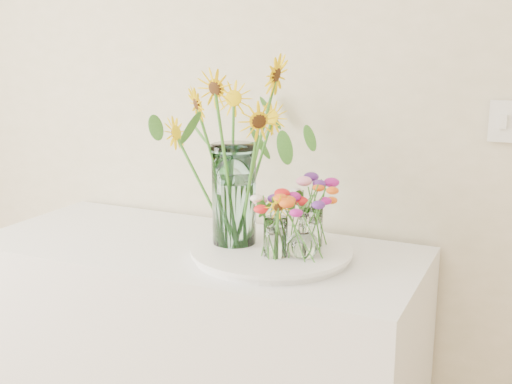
% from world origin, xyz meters
% --- Properties ---
extents(counter, '(1.40, 0.60, 0.90)m').
position_xyz_m(counter, '(-0.19, 1.93, 0.45)').
color(counter, white).
rests_on(counter, ground_plane).
extents(tray, '(0.45, 0.45, 0.02)m').
position_xyz_m(tray, '(0.07, 1.92, 0.91)').
color(tray, white).
rests_on(tray, counter).
extents(mason_jar, '(0.17, 0.17, 0.31)m').
position_xyz_m(mason_jar, '(-0.05, 1.92, 1.08)').
color(mason_jar, '#A5D9D2').
rests_on(mason_jar, tray).
extents(sunflower_bouquet, '(0.89, 0.89, 0.57)m').
position_xyz_m(sunflower_bouquet, '(-0.05, 1.92, 1.21)').
color(sunflower_bouquet, yellow).
rests_on(sunflower_bouquet, tray).
extents(small_vase_a, '(0.07, 0.07, 0.12)m').
position_xyz_m(small_vase_a, '(0.11, 1.86, 0.98)').
color(small_vase_a, white).
rests_on(small_vase_a, tray).
extents(wildflower_posy_a, '(0.18, 0.18, 0.21)m').
position_xyz_m(wildflower_posy_a, '(0.11, 1.86, 1.03)').
color(wildflower_posy_a, '#E95C14').
rests_on(wildflower_posy_a, tray).
extents(small_vase_b, '(0.12, 0.12, 0.13)m').
position_xyz_m(small_vase_b, '(0.18, 1.89, 0.99)').
color(small_vase_b, white).
rests_on(small_vase_b, tray).
extents(wildflower_posy_b, '(0.23, 0.23, 0.22)m').
position_xyz_m(wildflower_posy_b, '(0.18, 1.89, 1.04)').
color(wildflower_posy_b, '#E95C14').
rests_on(wildflower_posy_b, tray).
extents(small_vase_c, '(0.09, 0.09, 0.12)m').
position_xyz_m(small_vase_c, '(0.16, 1.99, 0.99)').
color(small_vase_c, white).
rests_on(small_vase_c, tray).
extents(wildflower_posy_c, '(0.20, 0.20, 0.21)m').
position_xyz_m(wildflower_posy_c, '(0.16, 1.99, 1.03)').
color(wildflower_posy_c, '#E95C14').
rests_on(wildflower_posy_c, tray).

